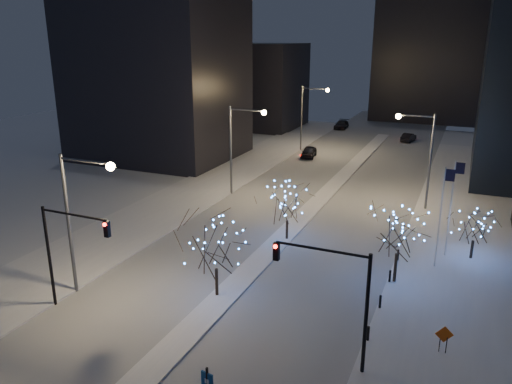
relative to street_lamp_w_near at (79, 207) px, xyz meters
The scene contains 24 objects.
ground 11.23m from the street_lamp_w_near, 12.61° to the right, with size 160.00×160.00×0.00m, color silver.
road 34.80m from the street_lamp_w_near, 74.85° to the left, with size 20.00×130.00×0.02m, color #A3A7B2.
median 30.09m from the street_lamp_w_near, 72.30° to the left, with size 2.00×80.00×0.15m, color silver.
east_sidewalk 30.63m from the street_lamp_w_near, 36.94° to the left, with size 10.00×90.00×0.15m, color silver.
west_sidewalk 19.77m from the street_lamp_w_near, 105.71° to the left, with size 8.00×90.00×0.15m, color silver.
filler_west_near 42.87m from the street_lamp_w_near, 116.64° to the left, with size 22.00×18.00×24.00m, color black.
filler_west_far 70.12m from the street_lamp_w_near, 104.09° to the left, with size 18.00×16.00×16.00m, color black.
horizon_block 92.38m from the street_lamp_w_near, 80.58° to the left, with size 24.00×14.00×42.00m, color black.
street_lamp_w_near is the anchor object (origin of this frame).
street_lamp_w_mid 25.00m from the street_lamp_w_near, 90.00° to the left, with size 4.40×0.56×10.00m.
street_lamp_w_far 50.00m from the street_lamp_w_near, 90.00° to the left, with size 4.40×0.56×10.00m.
street_lamp_east 33.85m from the street_lamp_w_near, 55.81° to the left, with size 3.90×0.56×10.00m.
traffic_signal_west 2.70m from the street_lamp_w_near, 76.04° to the right, with size 5.26×0.43×7.00m.
traffic_signal_east 17.99m from the street_lamp_w_near, ahead, with size 5.26×0.43×7.00m.
flagpoles 27.07m from the street_lamp_w_near, 34.36° to the left, with size 1.35×2.60×8.00m.
bollards 21.57m from the street_lamp_w_near, 22.69° to the left, with size 0.16×12.16×0.90m.
car_near 46.19m from the street_lamp_w_near, 88.00° to the left, with size 1.89×4.71×1.60m, color black.
car_mid 65.57m from the street_lamp_w_near, 77.84° to the left, with size 1.54×4.41×1.45m, color black.
car_far 71.77m from the street_lamp_w_near, 89.90° to the left, with size 2.19×5.39×1.56m, color black.
holiday_tree_median_near 9.43m from the street_lamp_w_near, 21.32° to the left, with size 5.47×5.47×5.84m.
holiday_tree_median_far 17.75m from the street_lamp_w_near, 57.31° to the left, with size 5.37×5.37×5.16m.
holiday_tree_plaza_near 22.11m from the street_lamp_w_near, 27.72° to the left, with size 5.09×5.09×5.68m.
holiday_tree_plaza_far 29.93m from the street_lamp_w_near, 34.41° to the left, with size 4.07×4.07×4.37m.
construction_sign 23.99m from the street_lamp_w_near, ahead, with size 1.00×0.29×1.69m.
Camera 1 is at (14.25, -22.01, 17.30)m, focal length 35.00 mm.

